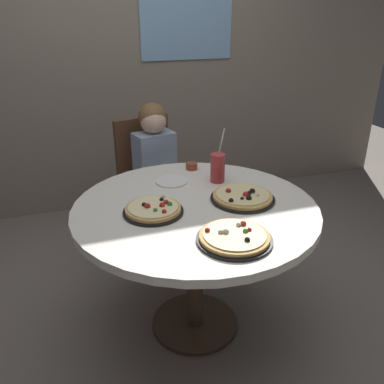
{
  "coord_description": "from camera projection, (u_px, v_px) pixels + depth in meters",
  "views": [
    {
      "loc": [
        -0.59,
        -1.68,
        1.63
      ],
      "look_at": [
        0.0,
        0.05,
        0.8
      ],
      "focal_mm": 37.91,
      "sensor_mm": 36.0,
      "label": 1
    }
  ],
  "objects": [
    {
      "name": "dining_table",
      "position": [
        195.0,
        223.0,
        2.03
      ],
      "size": [
        1.21,
        1.21,
        0.75
      ],
      "color": "silver",
      "rests_on": "ground_plane"
    },
    {
      "name": "pizza_pepperoni",
      "position": [
        243.0,
        197.0,
        2.04
      ],
      "size": [
        0.33,
        0.33,
        0.05
      ],
      "color": "black",
      "rests_on": "dining_table"
    },
    {
      "name": "pizza_cheese",
      "position": [
        153.0,
        209.0,
        1.91
      ],
      "size": [
        0.29,
        0.29,
        0.05
      ],
      "color": "black",
      "rests_on": "dining_table"
    },
    {
      "name": "plate_small",
      "position": [
        172.0,
        181.0,
        2.25
      ],
      "size": [
        0.18,
        0.18,
        0.01
      ],
      "primitive_type": "cylinder",
      "color": "white",
      "rests_on": "dining_table"
    },
    {
      "name": "ground_plane",
      "position": [
        195.0,
        323.0,
        2.3
      ],
      "size": [
        8.0,
        8.0,
        0.0
      ],
      "primitive_type": "plane",
      "color": "slate"
    },
    {
      "name": "chair_wooden",
      "position": [
        149.0,
        178.0,
        2.88
      ],
      "size": [
        0.48,
        0.48,
        0.95
      ],
      "color": "brown",
      "rests_on": "ground_plane"
    },
    {
      "name": "pizza_veggie",
      "position": [
        234.0,
        237.0,
        1.68
      ],
      "size": [
        0.32,
        0.32,
        0.05
      ],
      "color": "black",
      "rests_on": "dining_table"
    },
    {
      "name": "soda_cup",
      "position": [
        218.0,
        168.0,
        2.23
      ],
      "size": [
        0.08,
        0.08,
        0.31
      ],
      "color": "#B73333",
      "rests_on": "dining_table"
    },
    {
      "name": "wall_with_window",
      "position": [
        123.0,
        33.0,
        3.22
      ],
      "size": [
        5.2,
        0.14,
        2.9
      ],
      "color": "gray",
      "rests_on": "ground_plane"
    },
    {
      "name": "sauce_bowl",
      "position": [
        192.0,
        166.0,
        2.43
      ],
      "size": [
        0.07,
        0.07,
        0.04
      ],
      "primitive_type": "cylinder",
      "color": "brown",
      "rests_on": "dining_table"
    },
    {
      "name": "diner_child",
      "position": [
        161.0,
        193.0,
        2.76
      ],
      "size": [
        0.33,
        0.43,
        1.08
      ],
      "color": "#3F4766",
      "rests_on": "ground_plane"
    }
  ]
}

